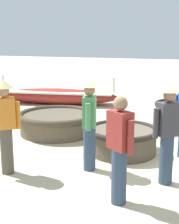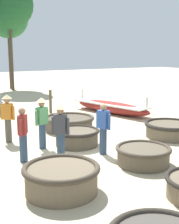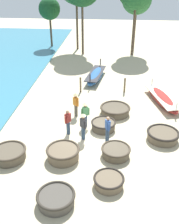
% 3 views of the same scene
% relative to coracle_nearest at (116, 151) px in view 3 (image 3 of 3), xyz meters
% --- Properties ---
extents(ground_plane, '(80.00, 80.00, 0.00)m').
position_rel_coracle_nearest_xyz_m(ground_plane, '(-0.92, 1.55, -0.28)').
color(ground_plane, '#C6B793').
extents(coracle_nearest, '(1.55, 1.55, 0.51)m').
position_rel_coracle_nearest_xyz_m(coracle_nearest, '(0.00, 0.00, 0.00)').
color(coracle_nearest, brown).
rests_on(coracle_nearest, ground).
extents(coracle_upturned, '(1.85, 1.85, 0.55)m').
position_rel_coracle_nearest_xyz_m(coracle_upturned, '(2.67, 1.73, 0.02)').
color(coracle_upturned, brown).
rests_on(coracle_upturned, ground).
extents(coracle_far_left, '(1.41, 1.41, 0.49)m').
position_rel_coracle_nearest_xyz_m(coracle_far_left, '(-0.32, -2.19, -0.02)').
color(coracle_far_left, brown).
rests_on(coracle_far_left, ground).
extents(coracle_far_right, '(1.52, 1.52, 0.55)m').
position_rel_coracle_nearest_xyz_m(coracle_far_right, '(-0.75, 2.53, 0.02)').
color(coracle_far_right, brown).
rests_on(coracle_far_right, ground).
extents(coracle_beside_post, '(1.74, 1.74, 0.63)m').
position_rel_coracle_nearest_xyz_m(coracle_beside_post, '(-2.70, -0.45, 0.06)').
color(coracle_beside_post, brown).
rests_on(coracle_beside_post, ground).
extents(coracle_front_left, '(2.03, 2.03, 0.55)m').
position_rel_coracle_nearest_xyz_m(coracle_front_left, '(-0.05, 4.54, 0.02)').
color(coracle_front_left, brown).
rests_on(coracle_front_left, ground).
extents(coracle_weathered, '(1.77, 1.77, 0.56)m').
position_rel_coracle_nearest_xyz_m(coracle_weathered, '(-5.47, -0.70, 0.03)').
color(coracle_weathered, brown).
rests_on(coracle_weathered, ground).
extents(coracle_center, '(1.64, 1.64, 0.51)m').
position_rel_coracle_nearest_xyz_m(coracle_center, '(-2.48, -3.41, 0.00)').
color(coracle_center, '#4C473F').
rests_on(coracle_center, ground).
extents(long_boat_red_hull, '(1.71, 4.68, 1.23)m').
position_rel_coracle_nearest_xyz_m(long_boat_red_hull, '(-1.78, 10.72, 0.08)').
color(long_boat_red_hull, '#285693').
rests_on(long_boat_red_hull, ground).
extents(long_boat_ochre_hull, '(2.25, 4.87, 1.05)m').
position_rel_coracle_nearest_xyz_m(long_boat_ochre_hull, '(3.40, 6.62, 0.03)').
color(long_boat_ochre_hull, maroon).
rests_on(long_boat_ochre_hull, ground).
extents(fisherman_with_hat, '(0.31, 0.51, 1.57)m').
position_rel_coracle_nearest_xyz_m(fisherman_with_hat, '(-0.48, 1.32, 0.56)').
color(fisherman_with_hat, '#2D425B').
rests_on(fisherman_with_hat, ground).
extents(fisherman_standing_right, '(0.40, 0.40, 1.67)m').
position_rel_coracle_nearest_xyz_m(fisherman_standing_right, '(-2.63, 4.02, 0.68)').
color(fisherman_standing_right, '#4C473D').
rests_on(fisherman_standing_right, ground).
extents(fisherman_standing_left, '(0.40, 0.41, 1.67)m').
position_rel_coracle_nearest_xyz_m(fisherman_standing_left, '(-1.86, 1.39, 0.68)').
color(fisherman_standing_left, '#2D425B').
rests_on(fisherman_standing_left, ground).
extents(fisherman_crouching, '(0.51, 0.36, 1.67)m').
position_rel_coracle_nearest_xyz_m(fisherman_crouching, '(-1.88, 2.77, 0.68)').
color(fisherman_crouching, '#2D425B').
rests_on(fisherman_crouching, ground).
extents(fisherman_by_coracle, '(0.36, 0.47, 1.57)m').
position_rel_coracle_nearest_xyz_m(fisherman_by_coracle, '(-2.80, 1.87, 0.56)').
color(fisherman_by_coracle, '#2D425B').
rests_on(fisherman_by_coracle, ground).
extents(mooring_post_inland, '(0.14, 0.14, 1.19)m').
position_rel_coracle_nearest_xyz_m(mooring_post_inland, '(0.68, 8.13, 0.32)').
color(mooring_post_inland, brown).
rests_on(mooring_post_inland, ground).
extents(mooring_post_shoreline, '(0.14, 0.14, 1.24)m').
position_rel_coracle_nearest_xyz_m(mooring_post_shoreline, '(-2.78, 7.86, 0.34)').
color(mooring_post_shoreline, brown).
rests_on(mooring_post_shoreline, ground).
extents(tree_tall_back, '(2.52, 2.52, 5.75)m').
position_rel_coracle_nearest_xyz_m(tree_tall_back, '(-7.95, 21.09, 4.17)').
color(tree_tall_back, '#4C3D2D').
rests_on(tree_tall_back, ground).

